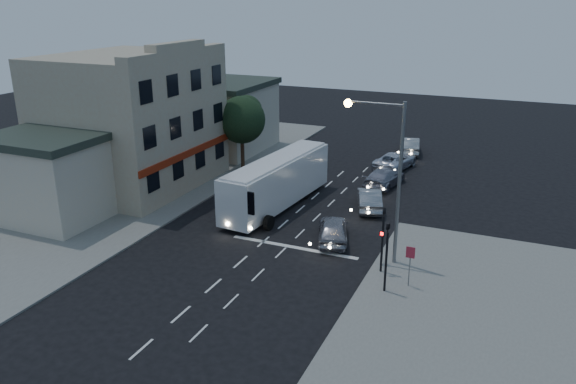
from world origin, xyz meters
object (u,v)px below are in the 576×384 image
at_px(tour_bus, 277,181).
at_px(street_tree, 242,118).
at_px(car_sedan_c, 395,161).
at_px(car_extra, 410,145).
at_px(car_sedan_b, 384,178).
at_px(regulatory_sign, 410,260).
at_px(traffic_signal_side, 387,249).
at_px(streetlight, 388,164).
at_px(traffic_signal_main, 383,232).
at_px(car_suv, 333,229).
at_px(car_sedan_a, 369,199).

relative_size(tour_bus, street_tree, 1.90).
xyz_separation_m(car_sedan_c, car_extra, (0.18, 5.51, 0.05)).
distance_m(car_sedan_b, regulatory_sign, 16.35).
bearing_deg(car_sedan_c, traffic_signal_side, 112.17).
height_order(streetlight, street_tree, streetlight).
xyz_separation_m(tour_bus, regulatory_sign, (11.00, -8.09, -0.32)).
xyz_separation_m(traffic_signal_main, streetlight, (-0.26, 1.42, 3.31)).
relative_size(streetlight, street_tree, 1.45).
distance_m(tour_bus, streetlight, 11.33).
bearing_deg(car_sedan_c, car_extra, -81.42).
relative_size(car_suv, traffic_signal_side, 1.08).
relative_size(tour_bus, car_sedan_b, 2.39).
xyz_separation_m(car_sedan_b, car_sedan_c, (-0.31, 5.06, -0.00)).
relative_size(regulatory_sign, streetlight, 0.24).
bearing_deg(streetlight, car_extra, 98.05).
relative_size(tour_bus, traffic_signal_side, 2.87).
relative_size(tour_bus, regulatory_sign, 5.34).
xyz_separation_m(traffic_signal_main, regulatory_sign, (1.70, -1.01, -0.82)).
relative_size(traffic_signal_main, regulatory_sign, 1.86).
bearing_deg(traffic_signal_main, car_sedan_a, 109.14).
relative_size(tour_bus, car_suv, 2.66).
bearing_deg(regulatory_sign, tour_bus, 143.68).
xyz_separation_m(car_extra, regulatory_sign, (5.30, -26.06, 0.84)).
height_order(traffic_signal_main, regulatory_sign, traffic_signal_main).
bearing_deg(tour_bus, regulatory_sign, -31.01).
height_order(car_suv, car_sedan_a, car_suv).
xyz_separation_m(car_extra, streetlight, (3.34, -23.63, 4.97)).
bearing_deg(car_sedan_a, streetlight, 91.73).
relative_size(car_suv, regulatory_sign, 2.00).
distance_m(tour_bus, regulatory_sign, 13.66).
distance_m(car_extra, traffic_signal_side, 27.42).
height_order(car_sedan_a, car_sedan_b, car_sedan_a).
height_order(car_suv, streetlight, streetlight).
xyz_separation_m(car_sedan_a, traffic_signal_main, (3.20, -9.22, 1.69)).
height_order(car_sedan_a, traffic_signal_main, traffic_signal_main).
distance_m(tour_bus, street_tree, 10.02).
height_order(car_extra, traffic_signal_main, traffic_signal_main).
bearing_deg(car_sedan_c, car_sedan_b, 103.95).
height_order(tour_bus, regulatory_sign, tour_bus).
bearing_deg(car_suv, regulatory_sign, 125.03).
distance_m(traffic_signal_main, street_tree, 21.38).
height_order(car_extra, regulatory_sign, regulatory_sign).
relative_size(traffic_signal_main, streetlight, 0.46).
xyz_separation_m(car_sedan_a, car_sedan_c, (-0.57, 10.32, -0.02)).
bearing_deg(car_suv, car_extra, -108.95).
distance_m(traffic_signal_side, street_tree, 23.24).
bearing_deg(traffic_signal_main, streetlight, 100.20).
relative_size(car_extra, traffic_signal_main, 1.13).
bearing_deg(car_extra, street_tree, 29.74).
distance_m(tour_bus, traffic_signal_side, 13.50).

